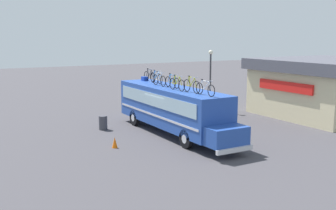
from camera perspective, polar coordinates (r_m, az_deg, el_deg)
ground_plane at (r=25.63m, az=0.36°, el=-3.99°), size 120.00×120.00×0.00m
bus at (r=25.08m, az=0.65°, el=-0.35°), size 11.55×2.39×2.93m
luggage_bag_1 at (r=28.86m, az=-3.32°, el=3.74°), size 0.48×0.35×0.29m
rooftop_bicycle_1 at (r=28.38m, az=-2.65°, el=4.12°), size 1.65×0.44×0.92m
rooftop_bicycle_2 at (r=27.15m, az=-1.66°, el=3.86°), size 1.67×0.44×0.90m
rooftop_bicycle_3 at (r=25.86m, az=-1.26°, el=3.59°), size 1.71×0.44×0.92m
rooftop_bicycle_4 at (r=24.90m, az=0.60°, el=3.31°), size 1.70×0.44×0.87m
rooftop_bicycle_5 at (r=23.62m, az=1.27°, el=3.00°), size 1.71×0.44×0.91m
rooftop_bicycle_6 at (r=22.70m, az=3.35°, el=2.74°), size 1.70×0.44×0.94m
rooftop_bicycle_7 at (r=21.65m, az=5.28°, el=2.30°), size 1.74×0.44×0.86m
roadside_building at (r=33.49m, az=21.68°, el=2.44°), size 9.07×9.75×4.35m
trash_bin at (r=26.84m, az=-9.17°, el=-2.49°), size 0.55×0.55×0.91m
traffic_cone at (r=22.44m, az=-7.54°, el=-5.28°), size 0.31×0.31×0.60m
street_lamp at (r=33.10m, az=6.01°, el=4.53°), size 0.35×0.35×4.96m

